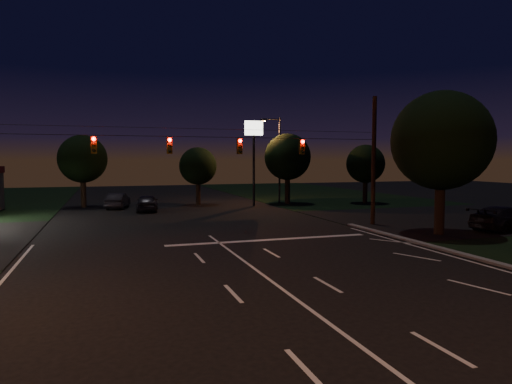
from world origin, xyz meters
name	(u,v)px	position (x,y,z in m)	size (l,w,h in m)	color
ground	(305,306)	(0.00, 0.00, 0.00)	(140.00, 140.00, 0.00)	black
cross_street_right	(454,218)	(20.00, 16.00, 0.00)	(20.00, 16.00, 0.02)	black
stop_bar	(270,240)	(3.00, 11.50, 0.01)	(12.00, 0.50, 0.01)	silver
utility_pole_right	(373,225)	(12.00, 15.00, 0.00)	(0.30, 0.30, 9.00)	black
signal_span	(205,145)	(0.00, 14.96, 5.50)	(24.00, 0.40, 1.56)	black
pole_sign_right	(254,143)	(8.00, 30.00, 6.24)	(1.80, 0.30, 8.40)	black
street_light_right_far	(277,154)	(11.24, 32.00, 5.24)	(2.20, 0.35, 9.00)	black
tree_right_near	(440,142)	(13.53, 10.17, 5.68)	(6.00, 6.00, 8.76)	black
tree_far_b	(83,160)	(-7.98, 34.13, 4.61)	(4.60, 4.60, 6.98)	black
tree_far_c	(198,167)	(3.02, 33.10, 3.90)	(3.80, 3.80, 5.86)	black
tree_far_d	(287,158)	(12.02, 31.13, 4.83)	(4.80, 4.80, 7.30)	black
tree_far_e	(365,164)	(20.02, 29.11, 4.11)	(4.00, 4.00, 6.18)	black
car_oncoming_a	(147,203)	(-2.44, 28.60, 0.76)	(1.80, 4.46, 1.52)	black
car_oncoming_b	(118,201)	(-4.87, 32.02, 0.72)	(1.52, 4.35, 1.43)	black
car_cross	(505,218)	(18.69, 10.00, 0.79)	(2.22, 5.46, 1.59)	black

